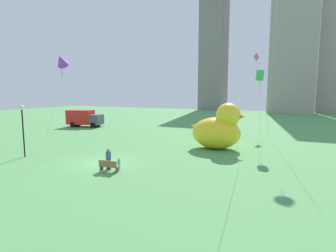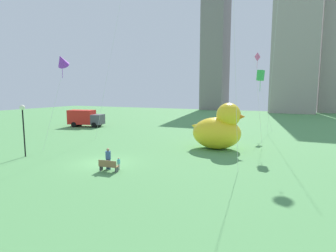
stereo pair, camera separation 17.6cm
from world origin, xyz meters
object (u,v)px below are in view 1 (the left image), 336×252
person_child (119,163)px  kite_purple (61,61)px  box_truck (84,118)px  giant_inflatable_duck (218,129)px  kite_pink (257,60)px  lamppost (22,117)px  kite_green (260,76)px  person_adult (108,158)px  park_bench (109,166)px

person_child → kite_purple: kite_purple is taller
person_child → box_truck: box_truck is taller
giant_inflatable_duck → kite_pink: 18.33m
lamppost → box_truck: size_ratio=0.76×
kite_green → kite_pink: 13.38m
lamppost → kite_purple: bearing=68.5°
box_truck → kite_green: 30.08m
lamppost → kite_pink: size_ratio=0.41×
giant_inflatable_duck → person_adult: bearing=-118.0°
kite_purple → kite_pink: size_ratio=0.83×
person_adult → box_truck: 27.45m
kite_pink → kite_purple: bearing=-124.1°
park_bench → person_child: (0.37, 0.83, 0.05)m
person_child → giant_inflatable_duck: size_ratio=0.16×
box_truck → kite_pink: (27.10, 7.73, 9.28)m
giant_inflatable_duck → person_child: bearing=-115.3°
giant_inflatable_duck → box_truck: size_ratio=0.93×
park_bench → lamppost: size_ratio=0.32×
giant_inflatable_duck → lamppost: (-15.44, -10.90, 1.64)m
giant_inflatable_duck → box_truck: (-25.33, 8.33, -0.63)m
park_bench → kite_green: kite_green is taller
park_bench → kite_purple: (-8.57, 4.28, 8.56)m
lamppost → kite_purple: kite_purple is taller
person_adult → kite_purple: kite_purple is taller
kite_green → lamppost: bearing=-143.6°
person_child → lamppost: lamppost is taller
kite_purple → park_bench: bearing=-26.6°
kite_pink → park_bench: bearing=-104.6°
kite_green → kite_pink: (-1.86, 12.90, 3.03)m
person_adult → kite_purple: bearing=155.5°
kite_pink → person_adult: bearing=-105.8°
kite_purple → lamppost: bearing=-111.5°
lamppost → giant_inflatable_duck: bearing=35.2°
lamppost → kite_pink: 32.74m
person_child → box_truck: bearing=136.7°
person_child → kite_green: 17.92m
kite_green → kite_pink: kite_pink is taller
person_child → person_adult: bearing=-161.3°
park_bench → box_truck: 28.16m
person_child → box_truck: size_ratio=0.15×
person_child → giant_inflatable_duck: 12.00m
person_adult → person_child: size_ratio=1.76×
person_child → kite_pink: kite_pink is taller
person_child → lamppost: size_ratio=0.20×
box_truck → kite_pink: kite_pink is taller
park_bench → kite_green: (9.08, 14.75, 7.23)m
person_child → kite_purple: (-8.94, 3.46, 8.51)m
kite_purple → person_adult: bearing=-24.5°
giant_inflatable_duck → lamppost: 18.97m
park_bench → kite_purple: 12.85m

